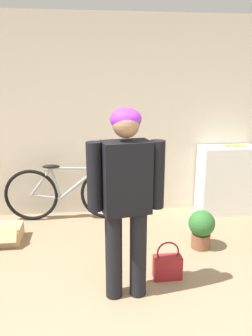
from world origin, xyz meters
name	(u,v)px	position (x,y,z in m)	size (l,w,h in m)	color
wall_back	(121,118)	(0.00, 2.89, 1.30)	(8.00, 0.07, 2.60)	beige
side_shelf	(226,180)	(1.43, 2.65, 0.46)	(0.75, 0.38, 0.93)	white
person	(126,191)	(-0.15, 0.98, 0.95)	(0.61, 0.29, 1.60)	black
bicycle	(69,193)	(-0.70, 2.64, 0.37)	(1.67, 0.46, 0.76)	black
banana	(235,145)	(1.50, 2.64, 0.94)	(0.35, 0.09, 0.04)	#EAD64C
handbag	(167,266)	(0.26, 1.18, 0.13)	(0.26, 0.12, 0.37)	maroon
potted_plant	(201,227)	(0.76, 1.70, 0.24)	(0.29, 0.29, 0.43)	brown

